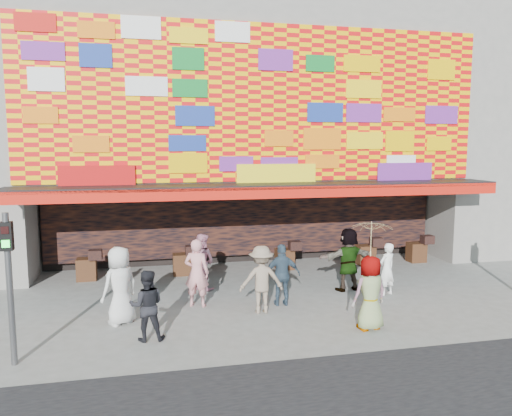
% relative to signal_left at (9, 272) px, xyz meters
% --- Properties ---
extents(ground, '(90.00, 90.00, 0.00)m').
position_rel_signal_left_xyz_m(ground, '(6.20, 1.50, -1.86)').
color(ground, slate).
rests_on(ground, ground).
extents(shop_building, '(15.20, 9.40, 10.00)m').
position_rel_signal_left_xyz_m(shop_building, '(6.20, 9.68, 3.37)').
color(shop_building, gray).
rests_on(shop_building, ground).
extents(signal_left, '(0.22, 0.20, 3.00)m').
position_rel_signal_left_xyz_m(signal_left, '(0.00, 0.00, 0.00)').
color(signal_left, '#59595B').
rests_on(signal_left, ground).
extents(ped_a, '(1.09, 1.03, 1.88)m').
position_rel_signal_left_xyz_m(ped_a, '(1.93, 1.86, -0.92)').
color(ped_a, silver).
rests_on(ped_a, ground).
extents(ped_b, '(0.77, 0.64, 1.81)m').
position_rel_signal_left_xyz_m(ped_b, '(3.85, 2.78, -0.95)').
color(ped_b, '#D3898D').
rests_on(ped_b, ground).
extents(ped_c, '(0.79, 0.63, 1.57)m').
position_rel_signal_left_xyz_m(ped_c, '(2.55, 0.70, -1.07)').
color(ped_c, black).
rests_on(ped_c, ground).
extents(ped_d, '(1.15, 0.70, 1.73)m').
position_rel_signal_left_xyz_m(ped_d, '(5.41, 1.94, -1.00)').
color(ped_d, gray).
rests_on(ped_d, ground).
extents(ped_e, '(1.00, 0.47, 1.65)m').
position_rel_signal_left_xyz_m(ped_e, '(6.08, 2.38, -1.03)').
color(ped_e, '#354A5D').
rests_on(ped_e, ground).
extents(ped_f, '(1.78, 0.75, 1.86)m').
position_rel_signal_left_xyz_m(ped_f, '(8.33, 3.28, -0.93)').
color(ped_f, gray).
rests_on(ped_f, ground).
extents(ped_g, '(0.93, 0.68, 1.74)m').
position_rel_signal_left_xyz_m(ped_g, '(7.59, 0.24, -0.99)').
color(ped_g, gray).
rests_on(ped_g, ground).
extents(ped_h, '(0.64, 0.54, 1.50)m').
position_rel_signal_left_xyz_m(ped_h, '(9.24, 2.64, -1.11)').
color(ped_h, white).
rests_on(ped_h, ground).
extents(ped_i, '(1.02, 1.02, 1.67)m').
position_rel_signal_left_xyz_m(ped_i, '(4.15, 4.33, -1.02)').
color(ped_i, pink).
rests_on(ped_i, ground).
extents(parasol, '(1.18, 1.19, 1.80)m').
position_rel_signal_left_xyz_m(parasol, '(7.59, 0.24, 0.26)').
color(parasol, '#FFEBA0').
rests_on(parasol, ground).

